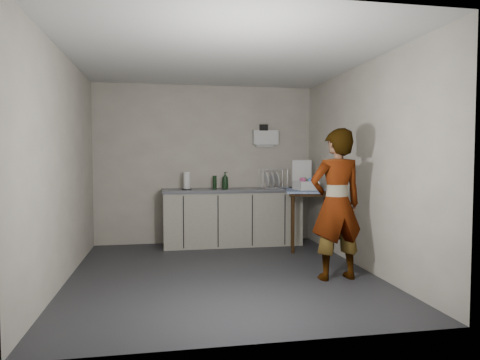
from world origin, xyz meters
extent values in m
plane|color=#2B2B30|center=(0.00, 0.00, 0.00)|extent=(4.00, 4.00, 0.00)
cube|color=#B1A99A|center=(0.00, 1.99, 1.30)|extent=(3.60, 0.02, 2.60)
cube|color=#B1A99A|center=(1.79, 0.00, 1.30)|extent=(0.02, 4.00, 2.60)
cube|color=#B1A99A|center=(-1.79, 0.00, 1.30)|extent=(0.02, 4.00, 2.60)
cube|color=white|center=(0.00, 0.00, 2.60)|extent=(3.60, 4.00, 0.01)
cube|color=black|center=(0.40, 1.70, 0.04)|extent=(2.20, 0.52, 0.08)
cube|color=#AEAB9A|center=(0.40, 1.70, 0.43)|extent=(2.20, 0.58, 0.86)
cube|color=#52545D|center=(0.40, 1.70, 0.89)|extent=(2.24, 0.62, 0.05)
cube|color=black|center=(-0.40, 1.41, 0.43)|extent=(0.02, 0.01, 0.80)
cube|color=black|center=(0.13, 1.41, 0.43)|extent=(0.02, 0.01, 0.80)
cube|color=black|center=(0.67, 1.41, 0.43)|extent=(0.01, 0.01, 0.80)
cube|color=black|center=(1.20, 1.41, 0.43)|extent=(0.02, 0.01, 0.80)
cube|color=white|center=(1.00, 1.92, 1.75)|extent=(0.42, 0.16, 0.24)
cube|color=white|center=(1.00, 1.97, 1.61)|extent=(0.30, 0.06, 0.04)
cube|color=black|center=(0.95, 1.83, 1.91)|extent=(0.14, 0.02, 0.10)
cylinder|color=#35200C|center=(1.18, 0.92, 0.42)|extent=(0.05, 0.05, 0.85)
cylinder|color=#35200C|center=(1.68, 0.78, 0.42)|extent=(0.05, 0.05, 0.85)
cylinder|color=#35200C|center=(1.32, 1.42, 0.42)|extent=(0.05, 0.05, 0.85)
cylinder|color=#35200C|center=(1.82, 1.28, 0.42)|extent=(0.05, 0.05, 0.85)
cube|color=#35200C|center=(1.50, 1.10, 0.87)|extent=(0.77, 0.77, 0.04)
cube|color=#184295|center=(1.50, 1.10, 0.90)|extent=(0.87, 0.87, 0.03)
imported|color=#B2A593|center=(1.27, -0.46, 0.87)|extent=(0.67, 0.48, 1.75)
imported|color=black|center=(0.27, 1.62, 1.05)|extent=(0.15, 0.15, 0.27)
cylinder|color=red|center=(0.28, 1.77, 0.97)|extent=(0.06, 0.06, 0.12)
cylinder|color=black|center=(0.11, 1.68, 1.02)|extent=(0.06, 0.06, 0.21)
cylinder|color=black|center=(-0.33, 1.65, 0.92)|extent=(0.15, 0.15, 0.01)
cylinder|color=white|center=(-0.33, 1.65, 1.05)|extent=(0.11, 0.11, 0.26)
cube|color=white|center=(1.09, 1.75, 0.92)|extent=(0.45, 0.34, 0.02)
cylinder|color=white|center=(0.89, 1.60, 1.08)|extent=(0.01, 0.01, 0.29)
cylinder|color=white|center=(1.29, 1.60, 1.08)|extent=(0.01, 0.01, 0.29)
cylinder|color=white|center=(0.89, 1.89, 1.08)|extent=(0.01, 0.01, 0.29)
cylinder|color=white|center=(1.29, 1.89, 1.08)|extent=(0.01, 0.01, 0.29)
cylinder|color=white|center=(0.98, 1.75, 1.06)|extent=(0.06, 0.25, 0.25)
cylinder|color=white|center=(1.07, 1.75, 1.06)|extent=(0.06, 0.25, 0.25)
cylinder|color=white|center=(1.16, 1.75, 1.06)|extent=(0.06, 0.25, 0.25)
cube|color=white|center=(1.46, 1.17, 0.93)|extent=(0.35, 0.35, 0.01)
cube|color=white|center=(1.47, 1.02, 0.99)|extent=(0.32, 0.04, 0.12)
cube|color=white|center=(1.45, 1.33, 0.99)|extent=(0.32, 0.04, 0.12)
cube|color=white|center=(1.31, 1.16, 0.99)|extent=(0.04, 0.32, 0.12)
cube|color=white|center=(1.62, 1.18, 0.99)|extent=(0.04, 0.32, 0.12)
cube|color=white|center=(1.45, 1.34, 1.21)|extent=(0.32, 0.04, 0.32)
cylinder|color=white|center=(1.46, 1.17, 0.99)|extent=(0.21, 0.21, 0.12)
sphere|color=#EC579D|center=(1.41, 1.13, 1.07)|extent=(0.07, 0.07, 0.07)
sphere|color=#5B9AF7|center=(1.52, 1.13, 1.07)|extent=(0.07, 0.07, 0.07)
sphere|color=#5BDD71|center=(1.46, 1.23, 1.07)|extent=(0.07, 0.07, 0.07)
sphere|color=#EC579D|center=(1.41, 1.22, 1.07)|extent=(0.07, 0.07, 0.07)
camera|label=1|loc=(-0.70, -5.09, 1.41)|focal=32.00mm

